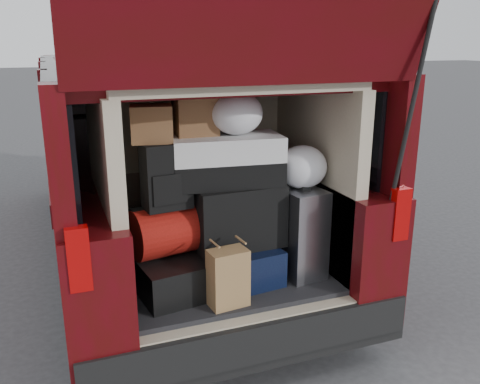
# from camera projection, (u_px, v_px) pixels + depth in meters

# --- Properties ---
(ground) EXTENTS (80.00, 80.00, 0.00)m
(ground) POSITION_uv_depth(u_px,v_px,m) (235.00, 370.00, 3.13)
(ground) COLOR #37373A
(ground) RESTS_ON ground
(minivan) EXTENTS (1.90, 5.35, 2.77)m
(minivan) POSITION_uv_depth(u_px,v_px,m) (164.00, 162.00, 4.53)
(minivan) COLOR black
(minivan) RESTS_ON ground
(load_floor) EXTENTS (1.24, 1.05, 0.55)m
(load_floor) POSITION_uv_depth(u_px,v_px,m) (221.00, 309.00, 3.30)
(load_floor) COLOR black
(load_floor) RESTS_ON ground
(black_hardshell) EXTENTS (0.46, 0.58, 0.21)m
(black_hardshell) POSITION_uv_depth(u_px,v_px,m) (169.00, 272.00, 2.95)
(black_hardshell) COLOR black
(black_hardshell) RESTS_ON load_floor
(navy_hardshell) EXTENTS (0.46, 0.54, 0.22)m
(navy_hardshell) POSITION_uv_depth(u_px,v_px,m) (237.00, 261.00, 3.09)
(navy_hardshell) COLOR black
(navy_hardshell) RESTS_ON load_floor
(silver_roller) EXTENTS (0.27, 0.39, 0.55)m
(silver_roller) POSITION_uv_depth(u_px,v_px,m) (297.00, 231.00, 3.13)
(silver_roller) COLOR silver
(silver_roller) RESTS_ON load_floor
(kraft_bag) EXTENTS (0.22, 0.16, 0.32)m
(kraft_bag) POSITION_uv_depth(u_px,v_px,m) (228.00, 278.00, 2.76)
(kraft_bag) COLOR #A17C49
(kraft_bag) RESTS_ON load_floor
(red_duffel) EXTENTS (0.49, 0.37, 0.29)m
(red_duffel) POSITION_uv_depth(u_px,v_px,m) (171.00, 230.00, 2.91)
(red_duffel) COLOR #9E130E
(red_duffel) RESTS_ON black_hardshell
(black_soft_case) EXTENTS (0.53, 0.33, 0.38)m
(black_soft_case) POSITION_uv_depth(u_px,v_px,m) (237.00, 215.00, 3.01)
(black_soft_case) COLOR black
(black_soft_case) RESTS_ON navy_hardshell
(backpack) EXTENTS (0.27, 0.19, 0.37)m
(backpack) POSITION_uv_depth(u_px,v_px,m) (166.00, 176.00, 2.78)
(backpack) COLOR black
(backpack) RESTS_ON red_duffel
(twotone_duffel) EXTENTS (0.67, 0.40, 0.28)m
(twotone_duffel) POSITION_uv_depth(u_px,v_px,m) (226.00, 160.00, 2.93)
(twotone_duffel) COLOR white
(twotone_duffel) RESTS_ON black_soft_case
(grocery_sack_lower) EXTENTS (0.25, 0.21, 0.20)m
(grocery_sack_lower) POSITION_uv_depth(u_px,v_px,m) (151.00, 124.00, 2.73)
(grocery_sack_lower) COLOR brown
(grocery_sack_lower) RESTS_ON backpack
(grocery_sack_upper) EXTENTS (0.24, 0.20, 0.23)m
(grocery_sack_upper) POSITION_uv_depth(u_px,v_px,m) (195.00, 114.00, 2.88)
(grocery_sack_upper) COLOR brown
(grocery_sack_upper) RESTS_ON twotone_duffel
(plastic_bag_center) EXTENTS (0.35, 0.33, 0.25)m
(plastic_bag_center) POSITION_uv_depth(u_px,v_px,m) (236.00, 113.00, 2.89)
(plastic_bag_center) COLOR white
(plastic_bag_center) RESTS_ON twotone_duffel
(plastic_bag_right) EXTENTS (0.33, 0.31, 0.26)m
(plastic_bag_right) POSITION_uv_depth(u_px,v_px,m) (302.00, 167.00, 3.02)
(plastic_bag_right) COLOR white
(plastic_bag_right) RESTS_ON silver_roller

